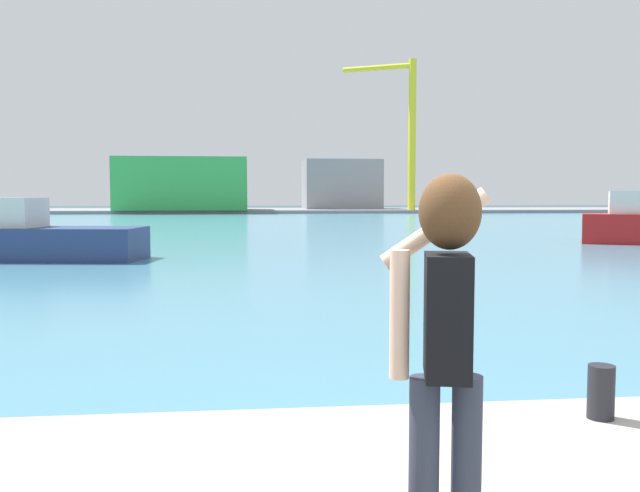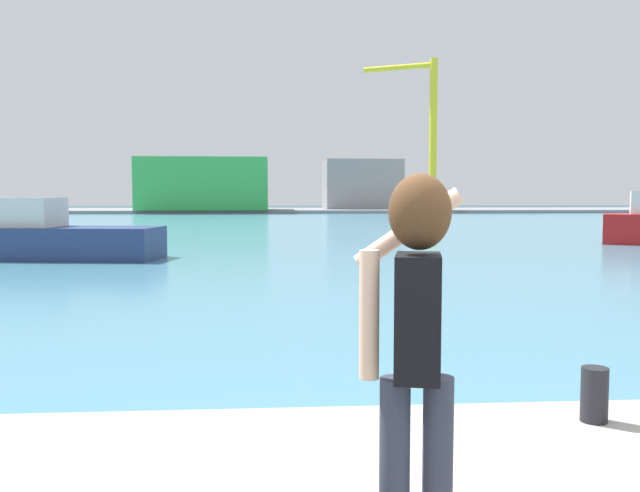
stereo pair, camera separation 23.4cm
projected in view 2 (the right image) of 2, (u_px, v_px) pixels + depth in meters
ground_plane at (288, 224)px, 53.09m from camera, size 220.00×220.00×0.00m
harbor_water at (287, 223)px, 55.07m from camera, size 140.00×100.00×0.02m
far_shore_dock at (281, 211)px, 94.85m from camera, size 140.00×20.00×0.44m
person_photographer at (416, 324)px, 3.02m from camera, size 0.53×0.57×1.74m
harbor_bollard at (594, 395)px, 4.88m from camera, size 0.19×0.19×0.40m
boat_moored at (41, 237)px, 23.46m from camera, size 8.11×3.60×2.15m
warehouse_left at (205, 184)px, 89.10m from camera, size 16.69×11.23×6.74m
warehouse_right at (362, 185)px, 96.82m from camera, size 10.74×9.06×6.95m
port_crane at (426, 122)px, 87.94m from camera, size 9.17×5.25×19.63m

